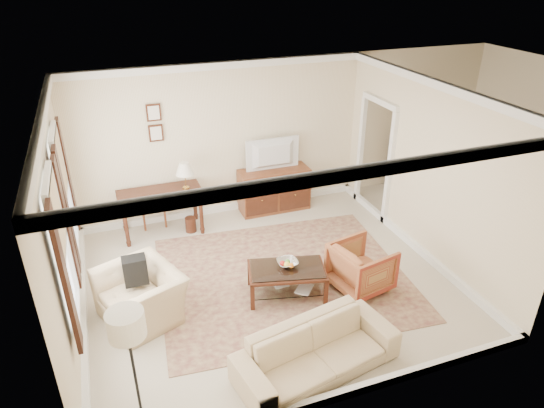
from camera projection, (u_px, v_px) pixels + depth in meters
room_shell at (266, 128)px, 6.48m from camera, size 5.51×5.01×2.91m
annex_bedroom at (457, 188)px, 9.78m from camera, size 3.00×2.70×2.90m
window_front at (62, 251)px, 5.49m from camera, size 0.12×1.56×1.80m
window_rear at (65, 193)px, 6.83m from camera, size 0.12×1.56×1.80m
doorway at (374, 160)px, 9.20m from camera, size 0.10×1.12×2.25m
rug at (283, 277)px, 7.66m from camera, size 4.07×3.57×0.01m
writing_desk at (160, 198)px, 8.60m from camera, size 1.47×0.74×0.80m
desk_chair at (151, 199)px, 8.93m from camera, size 0.51×0.51×1.05m
desk_lamp at (185, 176)px, 8.58m from camera, size 0.32×0.32×0.50m
framed_prints at (155, 123)px, 8.43m from camera, size 0.25×0.04×0.68m
sideboard at (274, 189)px, 9.55m from camera, size 1.37×0.53×0.84m
tv at (274, 146)px, 9.11m from camera, size 1.01×0.58×0.13m
coffee_table at (287, 274)px, 7.10m from camera, size 1.24×0.90×0.47m
fruit_bowl at (287, 262)px, 7.10m from camera, size 0.42×0.42×0.10m
book_a at (273, 283)px, 7.21m from camera, size 0.28×0.04×0.38m
book_b at (297, 287)px, 7.14m from camera, size 0.22×0.21×0.38m
striped_armchair at (361, 265)px, 7.24m from camera, size 0.88×0.92×0.81m
club_armchair at (140, 288)px, 6.62m from camera, size 1.07×1.29×0.97m
backpack at (135, 268)px, 6.60m from camera, size 0.25×0.34×0.40m
sofa at (317, 345)px, 5.78m from camera, size 2.10×0.96×0.79m
floor_lamp at (127, 333)px, 4.71m from camera, size 0.37×0.37×1.51m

